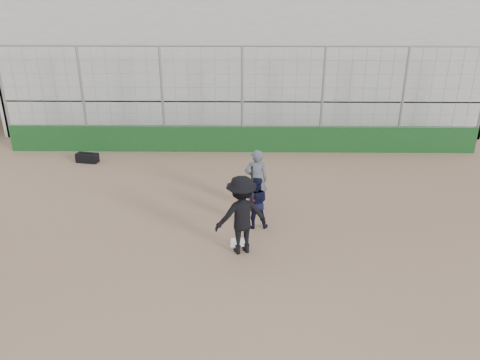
{
  "coord_description": "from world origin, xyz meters",
  "views": [
    {
      "loc": [
        0.17,
        -10.31,
        6.14
      ],
      "look_at": [
        0.0,
        1.4,
        1.15
      ],
      "focal_mm": 35.0,
      "sensor_mm": 36.0,
      "label": 1
    }
  ],
  "objects_px": {
    "catcher_crouched": "(255,211)",
    "umpire": "(256,183)",
    "batter_at_plate": "(241,215)",
    "equipment_bag": "(87,158)"
  },
  "relations": [
    {
      "from": "equipment_bag",
      "to": "catcher_crouched",
      "type": "bearing_deg",
      "value": -38.6
    },
    {
      "from": "catcher_crouched",
      "to": "umpire",
      "type": "distance_m",
      "value": 1.17
    },
    {
      "from": "catcher_crouched",
      "to": "equipment_bag",
      "type": "bearing_deg",
      "value": 141.4
    },
    {
      "from": "umpire",
      "to": "equipment_bag",
      "type": "relative_size",
      "value": 1.95
    },
    {
      "from": "batter_at_plate",
      "to": "catcher_crouched",
      "type": "relative_size",
      "value": 2.1
    },
    {
      "from": "catcher_crouched",
      "to": "umpire",
      "type": "height_order",
      "value": "umpire"
    },
    {
      "from": "batter_at_plate",
      "to": "umpire",
      "type": "distance_m",
      "value": 2.38
    },
    {
      "from": "catcher_crouched",
      "to": "umpire",
      "type": "bearing_deg",
      "value": 88.23
    },
    {
      "from": "equipment_bag",
      "to": "umpire",
      "type": "bearing_deg",
      "value": -31.35
    },
    {
      "from": "batter_at_plate",
      "to": "catcher_crouched",
      "type": "bearing_deg",
      "value": 73.45
    }
  ]
}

